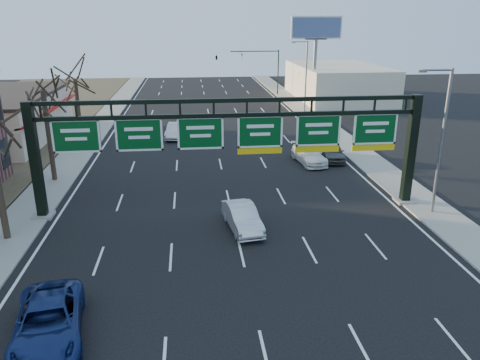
{
  "coord_description": "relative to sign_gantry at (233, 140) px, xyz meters",
  "views": [
    {
      "loc": [
        -2.43,
        -19.85,
        11.7
      ],
      "look_at": [
        0.21,
        4.51,
        3.2
      ],
      "focal_mm": 35.0,
      "sensor_mm": 36.0,
      "label": 1
    }
  ],
  "objects": [
    {
      "name": "ground",
      "position": [
        -0.16,
        -8.0,
        -4.63
      ],
      "size": [
        160.0,
        160.0,
        0.0
      ],
      "primitive_type": "plane",
      "color": "black",
      "rests_on": "ground"
    },
    {
      "name": "sidewalk_left",
      "position": [
        -12.96,
        12.0,
        -4.57
      ],
      "size": [
        3.0,
        120.0,
        0.12
      ],
      "primitive_type": "cube",
      "color": "gray",
      "rests_on": "ground"
    },
    {
      "name": "sidewalk_right",
      "position": [
        12.64,
        12.0,
        -4.57
      ],
      "size": [
        3.0,
        120.0,
        0.12
      ],
      "primitive_type": "cube",
      "color": "gray",
      "rests_on": "ground"
    },
    {
      "name": "lane_markings",
      "position": [
        -0.16,
        12.0,
        -4.62
      ],
      "size": [
        21.6,
        120.0,
        0.01
      ],
      "primitive_type": "cube",
      "color": "white",
      "rests_on": "ground"
    },
    {
      "name": "sign_gantry",
      "position": [
        0.0,
        0.0,
        0.0
      ],
      "size": [
        24.6,
        1.2,
        7.2
      ],
      "color": "black",
      "rests_on": "ground"
    },
    {
      "name": "cream_strip",
      "position": [
        -21.64,
        21.0,
        -2.27
      ],
      "size": [
        10.9,
        18.4,
        4.7
      ],
      "color": "beige",
      "rests_on": "ground"
    },
    {
      "name": "building_right_distant",
      "position": [
        19.84,
        42.0,
        -2.13
      ],
      "size": [
        12.0,
        20.0,
        5.0
      ],
      "primitive_type": "cube",
      "color": "beige",
      "rests_on": "ground"
    },
    {
      "name": "tree_mid",
      "position": [
        -12.96,
        7.0,
        3.23
      ],
      "size": [
        3.6,
        3.6,
        9.24
      ],
      "color": "#2E2519",
      "rests_on": "sidewalk_left"
    },
    {
      "name": "tree_far",
      "position": [
        -12.96,
        17.0,
        2.86
      ],
      "size": [
        3.6,
        3.6,
        8.86
      ],
      "color": "#2E2519",
      "rests_on": "sidewalk_left"
    },
    {
      "name": "streetlight_near",
      "position": [
        12.31,
        -2.0,
        0.45
      ],
      "size": [
        2.15,
        0.22,
        9.0
      ],
      "color": "slate",
      "rests_on": "sidewalk_right"
    },
    {
      "name": "streetlight_far",
      "position": [
        12.31,
        32.0,
        0.45
      ],
      "size": [
        2.15,
        0.22,
        9.0
      ],
      "color": "slate",
      "rests_on": "sidewalk_right"
    },
    {
      "name": "billboard_right",
      "position": [
        14.84,
        36.98,
        4.43
      ],
      "size": [
        7.0,
        0.5,
        12.0
      ],
      "color": "slate",
      "rests_on": "ground"
    },
    {
      "name": "traffic_signal_mast",
      "position": [
        5.53,
        47.0,
        0.87
      ],
      "size": [
        10.16,
        0.54,
        7.0
      ],
      "color": "black",
      "rests_on": "ground"
    },
    {
      "name": "car_blue_suv",
      "position": [
        -8.25,
        -12.09,
        -3.88
      ],
      "size": [
        3.38,
        5.74,
        1.5
      ],
      "primitive_type": "imported",
      "rotation": [
        0.0,
        0.0,
        0.17
      ],
      "color": "navy",
      "rests_on": "ground"
    },
    {
      "name": "car_silver_sedan",
      "position": [
        0.24,
        -3.03,
        -3.91
      ],
      "size": [
        2.2,
        4.58,
        1.45
      ],
      "primitive_type": "imported",
      "rotation": [
        0.0,
        0.0,
        0.16
      ],
      "color": "silver",
      "rests_on": "ground"
    },
    {
      "name": "car_white_wagon",
      "position": [
        7.37,
        9.55,
        -3.93
      ],
      "size": [
        2.55,
        5.01,
        1.39
      ],
      "primitive_type": "imported",
      "rotation": [
        0.0,
        0.0,
        0.13
      ],
      "color": "white",
      "rests_on": "ground"
    },
    {
      "name": "car_grey_far",
      "position": [
        9.6,
        10.16,
        -3.89
      ],
      "size": [
        2.2,
        4.53,
        1.49
      ],
      "primitive_type": "imported",
      "rotation": [
        0.0,
        0.0,
        -0.1
      ],
      "color": "#424547",
      "rests_on": "ground"
    },
    {
      "name": "car_silver_distant",
      "position": [
        -4.11,
        19.66,
        -3.88
      ],
      "size": [
        2.2,
        4.74,
        1.5
      ],
      "primitive_type": "imported",
      "rotation": [
        0.0,
        0.0,
        -0.14
      ],
      "color": "silver",
      "rests_on": "ground"
    }
  ]
}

